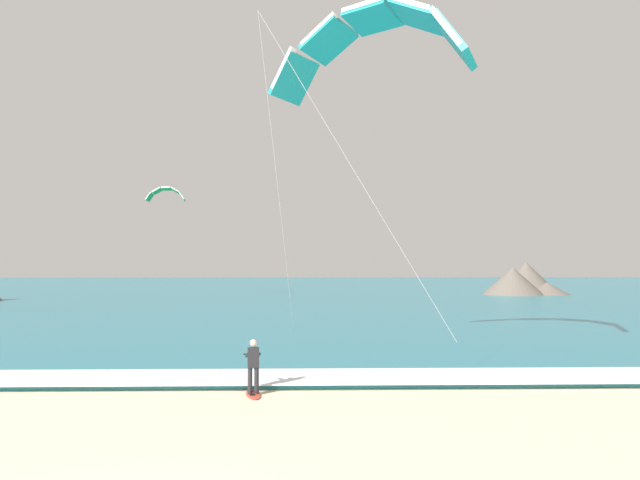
% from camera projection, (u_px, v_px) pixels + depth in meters
% --- Properties ---
extents(sea, '(200.00, 120.00, 0.20)m').
position_uv_depth(sea, '(284.00, 291.00, 78.65)').
color(sea, teal).
rests_on(sea, ground).
extents(surf_foam, '(200.00, 2.71, 0.04)m').
position_uv_depth(surf_foam, '(218.00, 377.00, 19.71)').
color(surf_foam, white).
rests_on(surf_foam, sea).
extents(surfboard, '(0.69, 1.46, 0.09)m').
position_uv_depth(surfboard, '(253.00, 394.00, 18.00)').
color(surfboard, '#E04C38').
rests_on(surfboard, ground).
extents(kitesurfer, '(0.58, 0.58, 1.69)m').
position_uv_depth(kitesurfer, '(253.00, 364.00, 18.05)').
color(kitesurfer, '#232328').
rests_on(kitesurfer, ground).
extents(kite_primary, '(7.94, 8.01, 13.10)m').
position_uv_depth(kite_primary, '(369.00, 39.00, 23.72)').
color(kite_primary, teal).
extents(kite_distant, '(4.33, 1.34, 1.56)m').
position_uv_depth(kite_distant, '(166.00, 193.00, 62.71)').
color(kite_distant, green).
extents(headland_right, '(10.60, 10.46, 3.92)m').
position_uv_depth(headland_right, '(524.00, 281.00, 69.62)').
color(headland_right, '#665B51').
rests_on(headland_right, ground).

